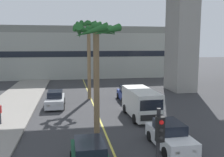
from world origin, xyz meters
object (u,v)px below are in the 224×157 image
Objects in this scene: car_queue_fourth at (55,100)px; traffic_light_median_near at (158,156)px; palm_tree_mid_median at (96,46)px; car_queue_third at (170,136)px; palm_tree_near_median at (89,36)px; car_queue_second at (128,94)px; delivery_van at (141,102)px.

car_queue_fourth is 0.98× the size of traffic_light_median_near.
palm_tree_mid_median is (3.01, -9.93, 5.25)m from car_queue_fourth.
car_queue_third and car_queue_fourth have the same top height.
traffic_light_median_near is 8.55m from palm_tree_mid_median.
palm_tree_near_median is at bearing 87.47° from palm_tree_mid_median.
traffic_light_median_near reaches higher than car_queue_third.
car_queue_second is 0.98× the size of traffic_light_median_near.
car_queue_second and car_queue_fourth have the same top height.
palm_tree_mid_median is at bearing -130.08° from delivery_van.
palm_tree_mid_median is at bearing -92.53° from palm_tree_near_median.
car_queue_fourth is at bearing -139.87° from palm_tree_near_median.
car_queue_third is 13.32m from car_queue_fourth.
palm_tree_near_median is 13.00m from palm_tree_mid_median.
traffic_light_median_near is at bearing -115.83° from car_queue_third.
palm_tree_mid_median reaches higher than traffic_light_median_near.
car_queue_second is at bearing -21.04° from palm_tree_near_median.
car_queue_second is 1.00× the size of car_queue_fourth.
palm_tree_near_median reaches higher than car_queue_second.
car_queue_fourth is at bearing 106.88° from palm_tree_mid_median.
car_queue_second is at bearing 79.38° from traffic_light_median_near.
car_queue_third is 6.36m from delivery_van.
car_queue_third is (-0.44, -12.69, 0.00)m from car_queue_second.
car_queue_third is 15.96m from palm_tree_near_median.
delivery_van is 8.08m from palm_tree_mid_median.
traffic_light_median_near is 21.22m from palm_tree_near_median.
palm_tree_near_median reaches higher than car_queue_third.
delivery_van is at bearing 89.40° from car_queue_third.
palm_tree_near_median is at bearing 104.19° from car_queue_third.
car_queue_fourth is 11.63m from palm_tree_mid_median.
palm_tree_mid_median is (-4.17, 1.29, 5.25)m from car_queue_third.
delivery_van reaches higher than car_queue_fourth.
delivery_van is 0.61× the size of palm_tree_near_median.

